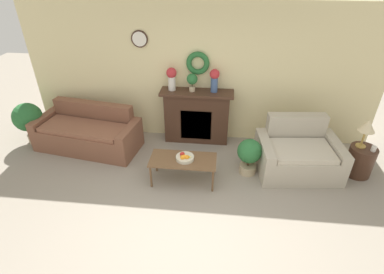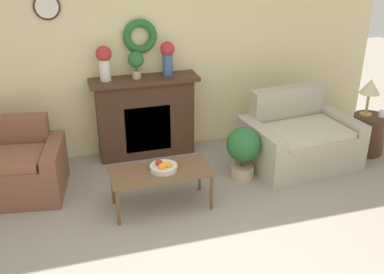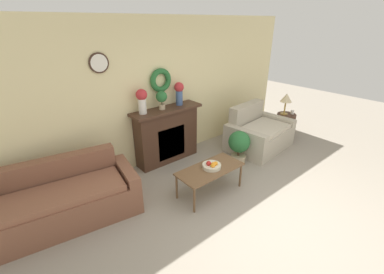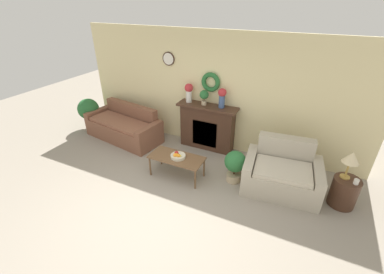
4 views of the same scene
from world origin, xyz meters
name	(u,v)px [view 2 (image 2 of 4)]	position (x,y,z in m)	size (l,w,h in m)	color
ground_plane	(208,271)	(0.00, 0.00, 0.00)	(16.00, 16.00, 0.00)	gray
wall_back	(144,54)	(0.00, 2.70, 1.36)	(6.80, 0.17, 2.70)	beige
fireplace	(145,116)	(-0.06, 2.50, 0.55)	(1.41, 0.41, 1.10)	#42281C
loveseat_right	(298,139)	(1.82, 1.69, 0.33)	(1.47, 1.11, 0.93)	#B2A893
coffee_table	(161,174)	(-0.16, 1.15, 0.41)	(1.10, 0.51, 0.45)	brown
fruit_bowl	(164,167)	(-0.13, 1.15, 0.50)	(0.30, 0.30, 0.12)	beige
side_table_by_loveseat	(368,134)	(2.88, 1.67, 0.27)	(0.44, 0.44, 0.54)	#42281C
table_lamp	(370,88)	(2.82, 1.72, 0.93)	(0.27, 0.27, 0.51)	#B28E42
mug	(382,114)	(2.98, 1.60, 0.59)	(0.08, 0.08, 0.09)	silver
vase_on_mantel_left	(104,61)	(-0.54, 2.50, 1.36)	(0.20, 0.20, 0.44)	silver
vase_on_mantel_right	(168,56)	(0.27, 2.50, 1.36)	(0.19, 0.19, 0.44)	#3D5684
potted_plant_on_mantel	(136,62)	(-0.15, 2.48, 1.32)	(0.21, 0.21, 0.35)	tan
potted_plant_floor_by_loveseat	(243,149)	(0.95, 1.50, 0.40)	(0.42, 0.42, 0.67)	tan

